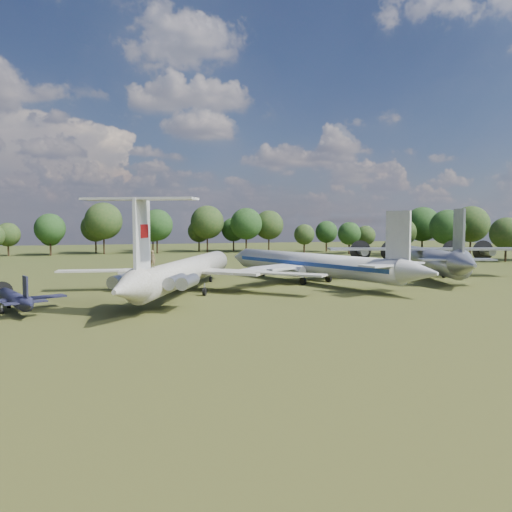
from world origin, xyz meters
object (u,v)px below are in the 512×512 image
object	(u,v)px
small_prop_west	(15,302)
person_on_il62	(153,259)
il62_airliner	(188,276)
an12_transport	(428,263)
tu104_jet	(311,268)

from	to	relation	value
small_prop_west	person_on_il62	world-z (taller)	person_on_il62
il62_airliner	an12_transport	xyz separation A→B (m)	(43.18, 7.95, 0.15)
an12_transport	person_on_il62	bearing A→B (deg)	-142.03
il62_airliner	person_on_il62	bearing A→B (deg)	-90.00
il62_airliner	tu104_jet	size ratio (longest dim) A/B	1.03
an12_transport	tu104_jet	bearing A→B (deg)	-159.57
tu104_jet	small_prop_west	xyz separation A→B (m)	(-40.45, -14.81, -1.28)
person_on_il62	small_prop_west	bearing A→B (deg)	21.99
an12_transport	small_prop_west	bearing A→B (deg)	-149.56
tu104_jet	an12_transport	bearing A→B (deg)	-16.86
small_prop_west	tu104_jet	bearing A→B (deg)	-2.12
tu104_jet	person_on_il62	xyz separation A→B (m)	(-26.04, -18.14, 3.34)
an12_transport	person_on_il62	size ratio (longest dim) A/B	20.46
tu104_jet	an12_transport	size ratio (longest dim) A/B	1.23
il62_airliner	tu104_jet	world-z (taller)	il62_airliner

